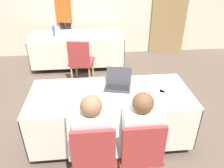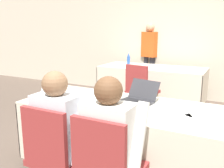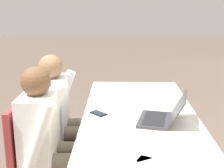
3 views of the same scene
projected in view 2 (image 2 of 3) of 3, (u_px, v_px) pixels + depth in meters
The scene contains 15 objects.
wall_back at pixel (189, 35), 5.16m from camera, with size 12.00×0.06×2.70m.
conference_table_near at pixel (122, 120), 2.52m from camera, with size 2.02×0.87×0.74m.
conference_table_far at pixel (152, 75), 4.91m from camera, with size 2.02×0.87×0.74m.
laptop at pixel (138, 98), 2.55m from camera, with size 0.40×0.39×0.21m.
cell_phone at pixel (103, 113), 2.22m from camera, with size 0.14×0.14×0.01m.
paper_beside_laptop at pixel (176, 112), 2.26m from camera, with size 0.32×0.36×0.00m.
paper_centre_table at pixel (147, 100), 2.62m from camera, with size 0.27×0.34×0.00m.
paper_left_edge at pixel (204, 115), 2.18m from camera, with size 0.32×0.36×0.00m.
water_bottle at pixel (129, 60), 5.01m from camera, with size 0.06×0.06×0.27m.
chair_near_left at pixel (56, 153), 2.00m from camera, with size 0.44×0.44×0.90m.
chair_near_right at pixel (107, 168), 1.79m from camera, with size 0.44×0.44×0.90m.
chair_far_spare at pixel (140, 89), 4.14m from camera, with size 0.52×0.52×0.90m.
person_checkered_shirt at pixel (63, 130), 2.05m from camera, with size 0.50×0.52×1.16m.
person_white_shirt at pixel (113, 141), 1.84m from camera, with size 0.50×0.52×1.16m.
person_red_shirt at pixel (150, 54), 5.61m from camera, with size 0.38×0.29×1.59m.
Camera 2 is at (1.01, -2.16, 1.48)m, focal length 40.00 mm.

